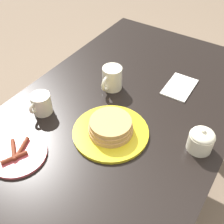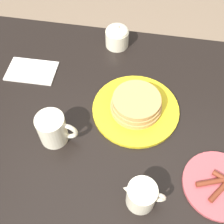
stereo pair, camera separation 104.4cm
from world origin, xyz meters
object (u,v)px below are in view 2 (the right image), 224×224
sugar_bowl (117,36)px  pancake_plate (136,106)px  creamer_pitcher (141,195)px  napkin (32,71)px  coffee_mug (53,129)px  side_plate_bacon (219,185)px

sugar_bowl → pancake_plate: bearing=-69.6°
creamer_pitcher → napkin: size_ratio=0.65×
coffee_mug → napkin: coffee_mug is taller
coffee_mug → side_plate_bacon: bearing=-8.1°
side_plate_bacon → coffee_mug: coffee_mug is taller
side_plate_bacon → coffee_mug: size_ratio=1.67×
coffee_mug → sugar_bowl: 0.44m
coffee_mug → pancake_plate: bearing=32.2°
creamer_pitcher → pancake_plate: bearing=99.5°
pancake_plate → napkin: size_ratio=1.59×
sugar_bowl → napkin: bearing=-145.6°
coffee_mug → creamer_pitcher: 0.30m
coffee_mug → creamer_pitcher: (0.27, -0.14, -0.01)m
side_plate_bacon → creamer_pitcher: size_ratio=1.73×
side_plate_bacon → napkin: side_plate_bacon is taller
pancake_plate → coffee_mug: size_ratio=2.35×
side_plate_bacon → sugar_bowl: bearing=125.9°
creamer_pitcher → sugar_bowl: bearing=105.1°
pancake_plate → napkin: pancake_plate is taller
creamer_pitcher → side_plate_bacon: bearing=20.5°
side_plate_bacon → creamer_pitcher: (-0.20, -0.08, 0.04)m
coffee_mug → sugar_bowl: bearing=75.2°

